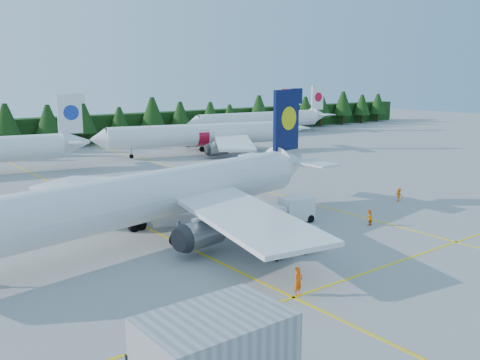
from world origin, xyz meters
TOP-DOWN VIEW (x-y plane):
  - ground at (0.00, 0.00)m, footprint 320.00×320.00m
  - taxi_stripe_a at (-14.00, 20.00)m, footprint 0.25×120.00m
  - taxi_stripe_b at (6.00, 20.00)m, footprint 0.25×120.00m
  - taxi_stripe_cross at (0.00, -6.00)m, footprint 80.00×0.25m
  - treeline_hedge at (0.00, 82.00)m, footprint 220.00×4.00m
  - airliner_navy at (-17.04, 11.25)m, footprint 44.78×36.56m
  - airliner_red at (16.93, 53.38)m, footprint 40.49×32.92m
  - airliner_far_right at (46.17, 72.10)m, footprint 40.57×7.28m
  - airstairs at (-11.10, 15.18)m, footprint 4.71×6.26m
  - service_truck at (-1.72, 7.86)m, footprint 5.50×2.52m
  - uld_pair at (-7.87, 0.73)m, footprint 5.41×2.25m
  - crew_a at (-13.49, -5.89)m, footprint 0.82×0.62m
  - crew_b at (4.04, 2.36)m, footprint 0.88×0.74m
  - crew_c at (15.10, 6.89)m, footprint 0.51×0.69m

SIDE VIEW (x-z plane):
  - ground at x=0.00m, z-range 0.00..0.00m
  - taxi_stripe_a at x=-14.00m, z-range 0.00..0.01m
  - taxi_stripe_b at x=6.00m, z-range 0.00..0.01m
  - taxi_stripe_cross at x=0.00m, z-range 0.00..0.01m
  - crew_c at x=15.10m, z-range 0.00..1.55m
  - crew_b at x=4.04m, z-range 0.00..1.61m
  - airstairs at x=-11.10m, z-range -1.05..2.66m
  - crew_a at x=-13.49m, z-range 0.00..2.01m
  - uld_pair at x=-7.87m, z-range 0.31..2.09m
  - service_truck at x=-1.72m, z-range -0.01..2.55m
  - treeline_hedge at x=0.00m, z-range 0.00..6.00m
  - airliner_red at x=16.93m, z-range -2.39..9.59m
  - airliner_far_right at x=46.17m, z-range -2.20..9.60m
  - airliner_navy at x=-17.04m, z-range -2.61..10.49m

